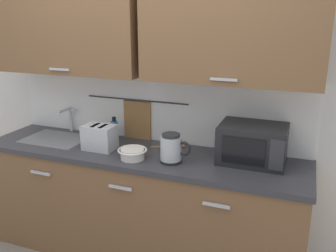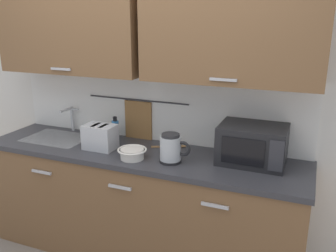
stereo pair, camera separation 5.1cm
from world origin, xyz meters
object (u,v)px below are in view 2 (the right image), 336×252
at_px(mug_near_sink, 100,134).
at_px(wooden_spoon, 173,146).
at_px(toaster, 100,137).
at_px(microwave, 252,144).
at_px(mixing_bowl, 132,153).
at_px(electric_kettle, 171,148).
at_px(dish_soap_bottle, 115,129).

bearing_deg(mug_near_sink, wooden_spoon, 4.86).
bearing_deg(toaster, microwave, 8.26).
bearing_deg(mixing_bowl, microwave, 17.79).
bearing_deg(mug_near_sink, electric_kettle, -17.45).
bearing_deg(mixing_bowl, wooden_spoon, 61.06).
bearing_deg(mug_near_sink, toaster, -55.99).
height_order(dish_soap_bottle, wooden_spoon, dish_soap_bottle).
xyz_separation_m(dish_soap_bottle, mug_near_sink, (-0.12, -0.05, -0.04)).
bearing_deg(electric_kettle, dish_soap_bottle, 155.37).
relative_size(dish_soap_bottle, mug_near_sink, 1.63).
bearing_deg(electric_kettle, microwave, 21.66).
relative_size(electric_kettle, mixing_bowl, 1.06).
relative_size(mixing_bowl, wooden_spoon, 0.81).
bearing_deg(mug_near_sink, microwave, -0.97).
bearing_deg(wooden_spoon, electric_kettle, -71.23).
distance_m(mixing_bowl, toaster, 0.34).
xyz_separation_m(electric_kettle, mug_near_sink, (-0.74, 0.23, -0.05)).
height_order(electric_kettle, mixing_bowl, electric_kettle).
height_order(microwave, mixing_bowl, microwave).
relative_size(electric_kettle, toaster, 0.89).
xyz_separation_m(dish_soap_bottle, wooden_spoon, (0.51, 0.01, -0.08)).
xyz_separation_m(toaster, wooden_spoon, (0.51, 0.24, -0.09)).
bearing_deg(electric_kettle, wooden_spoon, 108.77).
height_order(mixing_bowl, toaster, toaster).
distance_m(dish_soap_bottle, wooden_spoon, 0.52).
relative_size(microwave, mug_near_sink, 3.83).
bearing_deg(mixing_bowl, toaster, 163.76).
height_order(mug_near_sink, wooden_spoon, mug_near_sink).
xyz_separation_m(dish_soap_bottle, toaster, (0.00, -0.24, 0.01)).
relative_size(microwave, mixing_bowl, 2.15).
distance_m(electric_kettle, wooden_spoon, 0.32).
bearing_deg(toaster, mixing_bowl, -16.24).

